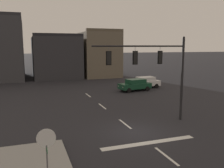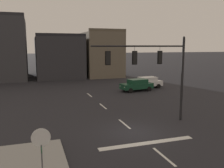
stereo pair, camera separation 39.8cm
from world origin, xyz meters
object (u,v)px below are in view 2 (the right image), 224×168
at_px(car_lot_middle, 147,82).
at_px(car_lot_nearside, 137,85).
at_px(stop_sign, 41,145).
at_px(signal_mast_near_side, 155,65).

bearing_deg(car_lot_middle, car_lot_nearside, -144.58).
xyz_separation_m(stop_sign, car_lot_nearside, (13.26, 20.26, -1.29)).
bearing_deg(stop_sign, signal_mast_near_side, 38.89).
bearing_deg(stop_sign, car_lot_nearside, 56.81).
bearing_deg(signal_mast_near_side, stop_sign, -141.11).
distance_m(signal_mast_near_side, stop_sign, 11.63).
relative_size(signal_mast_near_side, stop_sign, 2.68).
relative_size(car_lot_nearside, car_lot_middle, 1.01).
relative_size(stop_sign, car_lot_nearside, 0.61).
bearing_deg(car_lot_nearside, signal_mast_near_side, -108.57).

